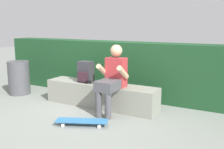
{
  "coord_description": "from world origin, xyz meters",
  "views": [
    {
      "loc": [
        2.49,
        -3.74,
        1.56
      ],
      "look_at": [
        0.3,
        0.28,
        0.66
      ],
      "focal_mm": 42.12,
      "sensor_mm": 36.0,
      "label": 1
    }
  ],
  "objects_px": {
    "person_skater": "(112,77)",
    "trash_bin": "(19,78)",
    "bench_main": "(101,95)",
    "skateboard_near_person": "(82,121)",
    "backpack_on_bench": "(86,72)"
  },
  "relations": [
    {
      "from": "bench_main",
      "to": "person_skater",
      "type": "relative_size",
      "value": 1.87
    },
    {
      "from": "bench_main",
      "to": "backpack_on_bench",
      "type": "bearing_deg",
      "value": -178.36
    },
    {
      "from": "skateboard_near_person",
      "to": "backpack_on_bench",
      "type": "relative_size",
      "value": 2.03
    },
    {
      "from": "bench_main",
      "to": "trash_bin",
      "type": "relative_size",
      "value": 3.02
    },
    {
      "from": "bench_main",
      "to": "skateboard_near_person",
      "type": "bearing_deg",
      "value": -75.78
    },
    {
      "from": "trash_bin",
      "to": "bench_main",
      "type": "bearing_deg",
      "value": 2.76
    },
    {
      "from": "bench_main",
      "to": "trash_bin",
      "type": "bearing_deg",
      "value": -177.24
    },
    {
      "from": "skateboard_near_person",
      "to": "trash_bin",
      "type": "relative_size",
      "value": 1.11
    },
    {
      "from": "backpack_on_bench",
      "to": "trash_bin",
      "type": "xyz_separation_m",
      "value": [
        -1.73,
        -0.09,
        -0.27
      ]
    },
    {
      "from": "person_skater",
      "to": "backpack_on_bench",
      "type": "bearing_deg",
      "value": 163.73
    },
    {
      "from": "bench_main",
      "to": "skateboard_near_person",
      "type": "height_order",
      "value": "bench_main"
    },
    {
      "from": "backpack_on_bench",
      "to": "trash_bin",
      "type": "bearing_deg",
      "value": -177.03
    },
    {
      "from": "bench_main",
      "to": "backpack_on_bench",
      "type": "height_order",
      "value": "backpack_on_bench"
    },
    {
      "from": "bench_main",
      "to": "person_skater",
      "type": "bearing_deg",
      "value": -30.07
    },
    {
      "from": "person_skater",
      "to": "trash_bin",
      "type": "bearing_deg",
      "value": 177.3
    }
  ]
}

